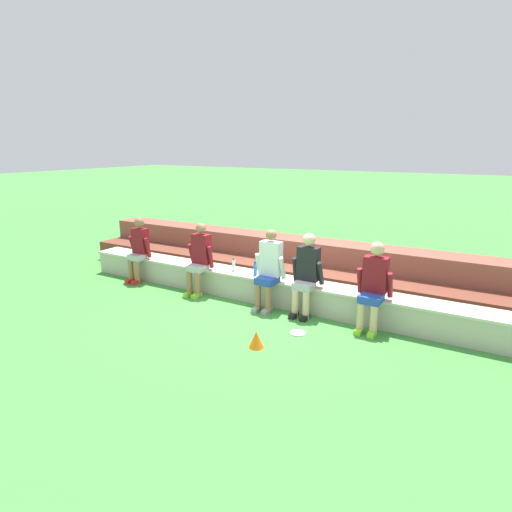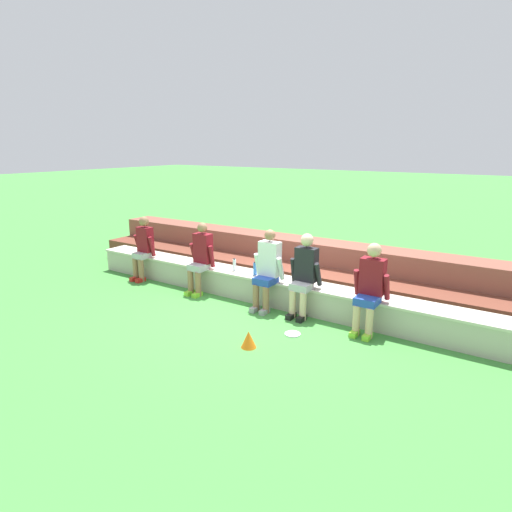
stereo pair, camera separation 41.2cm
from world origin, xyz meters
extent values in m
plane|color=#428E3D|center=(0.00, 0.00, 0.00)|extent=(80.00, 80.00, 0.00)
cube|color=#B7AF9E|center=(0.00, 0.25, 0.24)|extent=(8.66, 0.50, 0.47)
cube|color=beige|center=(0.00, 0.25, 0.46)|extent=(8.70, 0.54, 0.04)
cube|color=brown|center=(0.00, 1.15, 0.22)|extent=(10.56, 0.68, 0.44)
cube|color=brown|center=(0.00, 1.83, 0.44)|extent=(10.56, 0.68, 0.87)
cylinder|color=#996B4C|center=(-3.19, -0.19, 0.24)|extent=(0.11, 0.11, 0.47)
cylinder|color=#996B4C|center=(-3.02, -0.19, 0.24)|extent=(0.11, 0.11, 0.47)
cube|color=red|center=(-3.19, -0.23, 0.04)|extent=(0.10, 0.22, 0.08)
cube|color=red|center=(-3.02, -0.23, 0.04)|extent=(0.10, 0.22, 0.08)
cube|color=#B2B2B7|center=(-3.10, -0.07, 0.53)|extent=(0.29, 0.30, 0.12)
cube|color=maroon|center=(-3.10, 0.05, 0.85)|extent=(0.32, 0.20, 0.53)
sphere|color=#996B4C|center=(-3.10, 0.05, 1.23)|extent=(0.20, 0.20, 0.20)
cylinder|color=maroon|center=(-3.31, 0.03, 0.73)|extent=(0.08, 0.19, 0.43)
cylinder|color=maroon|center=(-2.89, 0.03, 0.73)|extent=(0.08, 0.17, 0.43)
cylinder|color=#996B4C|center=(-1.61, -0.23, 0.24)|extent=(0.11, 0.11, 0.47)
cylinder|color=#996B4C|center=(-1.42, -0.23, 0.24)|extent=(0.11, 0.11, 0.47)
cube|color=#8CD833|center=(-1.61, -0.27, 0.04)|extent=(0.10, 0.22, 0.08)
cube|color=#8CD833|center=(-1.42, -0.27, 0.04)|extent=(0.10, 0.22, 0.08)
cube|color=#B2B2B7|center=(-1.52, -0.09, 0.53)|extent=(0.31, 0.34, 0.12)
cube|color=maroon|center=(-1.52, 0.05, 0.87)|extent=(0.34, 0.20, 0.57)
sphere|color=#996B4C|center=(-1.52, 0.05, 1.27)|extent=(0.19, 0.19, 0.19)
cylinder|color=maroon|center=(-1.74, 0.03, 0.74)|extent=(0.08, 0.19, 0.43)
cylinder|color=maroon|center=(-1.30, 0.03, 0.74)|extent=(0.08, 0.15, 0.43)
cylinder|color=#996B4C|center=(-0.11, -0.25, 0.24)|extent=(0.11, 0.11, 0.47)
cylinder|color=#996B4C|center=(0.09, -0.25, 0.24)|extent=(0.11, 0.11, 0.47)
cube|color=#99999E|center=(-0.11, -0.29, 0.04)|extent=(0.10, 0.22, 0.08)
cube|color=#99999E|center=(0.09, -0.29, 0.04)|extent=(0.10, 0.22, 0.08)
cube|color=#2347B2|center=(-0.01, -0.10, 0.53)|extent=(0.33, 0.36, 0.12)
cube|color=white|center=(-0.01, 0.03, 0.88)|extent=(0.36, 0.20, 0.60)
sphere|color=#996B4C|center=(-0.01, 0.03, 1.30)|extent=(0.19, 0.19, 0.19)
cylinder|color=white|center=(-0.24, 0.01, 0.75)|extent=(0.08, 0.19, 0.43)
cylinder|color=white|center=(0.23, 0.01, 0.75)|extent=(0.08, 0.21, 0.42)
cylinder|color=beige|center=(0.56, -0.18, 0.24)|extent=(0.11, 0.11, 0.47)
cylinder|color=beige|center=(0.76, -0.18, 0.24)|extent=(0.11, 0.11, 0.47)
cube|color=black|center=(0.56, -0.22, 0.04)|extent=(0.10, 0.22, 0.08)
cube|color=black|center=(0.76, -0.22, 0.04)|extent=(0.10, 0.22, 0.08)
cube|color=#B2B2B7|center=(0.66, -0.06, 0.53)|extent=(0.32, 0.29, 0.12)
cube|color=black|center=(0.66, 0.10, 0.87)|extent=(0.36, 0.20, 0.57)
sphere|color=beige|center=(0.66, 0.10, 1.28)|extent=(0.21, 0.21, 0.21)
cylinder|color=black|center=(0.43, 0.08, 0.74)|extent=(0.08, 0.16, 0.43)
cylinder|color=black|center=(0.89, 0.08, 0.74)|extent=(0.08, 0.22, 0.42)
cylinder|color=#DBAD89|center=(1.69, -0.25, 0.24)|extent=(0.11, 0.11, 0.47)
cylinder|color=#DBAD89|center=(1.89, -0.25, 0.24)|extent=(0.11, 0.11, 0.47)
cube|color=#8CD833|center=(1.69, -0.29, 0.04)|extent=(0.10, 0.22, 0.08)
cube|color=#8CD833|center=(1.89, -0.29, 0.04)|extent=(0.10, 0.22, 0.08)
cube|color=#2347B2|center=(1.79, -0.10, 0.53)|extent=(0.33, 0.36, 0.12)
cube|color=maroon|center=(1.79, 0.07, 0.86)|extent=(0.36, 0.20, 0.56)
sphere|color=#DBAD89|center=(1.79, 0.07, 1.27)|extent=(0.21, 0.21, 0.21)
cylinder|color=maroon|center=(1.56, 0.05, 0.74)|extent=(0.08, 0.19, 0.43)
cylinder|color=maroon|center=(2.02, 0.05, 0.74)|extent=(0.08, 0.21, 0.42)
cylinder|color=silver|center=(-0.91, 0.23, 0.59)|extent=(0.06, 0.06, 0.22)
cylinder|color=black|center=(-0.91, 0.23, 0.70)|extent=(0.04, 0.04, 0.02)
cylinder|color=blue|center=(-0.42, 0.20, 0.59)|extent=(0.07, 0.07, 0.23)
cylinder|color=black|center=(-0.42, 0.20, 0.72)|extent=(0.04, 0.04, 0.02)
cylinder|color=white|center=(0.90, -0.76, 0.01)|extent=(0.24, 0.24, 0.02)
cone|color=orange|center=(0.58, -1.48, 0.12)|extent=(0.22, 0.22, 0.24)
camera|label=1|loc=(3.42, -6.34, 2.79)|focal=30.47mm
camera|label=2|loc=(3.77, -6.13, 2.79)|focal=30.47mm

